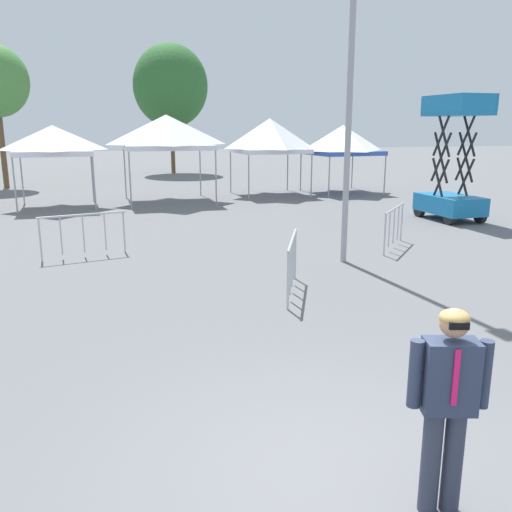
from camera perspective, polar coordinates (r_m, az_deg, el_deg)
name	(u,v)px	position (r m, az deg, el deg)	size (l,w,h in m)	color
ground_plane	(325,473)	(5.43, 7.35, -21.83)	(140.00, 140.00, 0.00)	slate
canopy_tent_far_right	(53,140)	(22.68, -20.65, 11.36)	(2.92, 2.92, 3.18)	#9E9EA3
canopy_tent_center	(167,132)	(23.26, -9.42, 12.80)	(3.61, 3.61, 3.61)	#9E9EA3
canopy_tent_right_of_center	(270,136)	(25.26, 1.47, 12.59)	(3.13, 3.13, 3.49)	#9E9EA3
canopy_tent_behind_right	(343,140)	(26.51, 9.15, 12.01)	(3.28, 3.28, 3.19)	#9E9EA3
scissor_lift	(451,184)	(19.62, 19.94, 7.21)	(1.41, 2.31, 4.14)	black
person_foreground	(448,398)	(4.69, 19.58, -13.92)	(0.62, 0.36, 1.78)	#33384C
light_pole_near_lift	(352,25)	(12.82, 10.15, 22.91)	(0.36, 0.36, 9.38)	#9E9EA3
tree_behind_tents_center	(171,86)	(37.83, -9.02, 17.34)	(4.91, 4.91, 8.45)	brown
crowd_barrier_mid_lot	(292,255)	(10.28, 3.83, 0.12)	(0.93, 1.92, 1.08)	#B7BABF
crowd_barrier_by_lift	(394,220)	(14.61, 14.40, 3.74)	(1.49, 1.55, 1.08)	#B7BABF
crowd_barrier_near_person	(83,227)	(13.79, -17.82, 2.95)	(2.07, 0.46, 1.08)	#B7BABF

